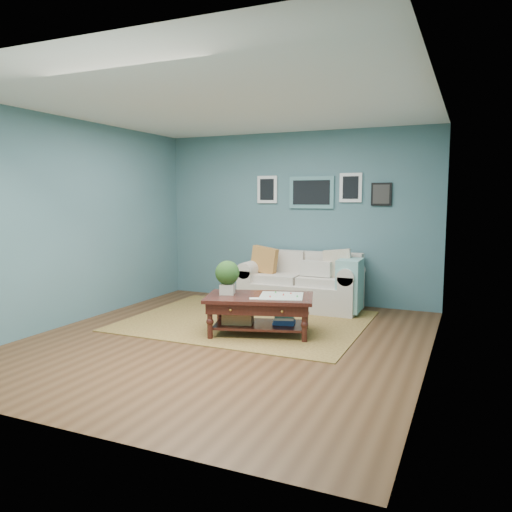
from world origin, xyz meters
The scene contains 4 objects.
room_shell centered at (0.01, 0.06, 1.36)m, with size 5.00×5.02×2.70m.
area_rug centered at (-0.16, 0.92, 0.01)m, with size 3.11×2.49×0.01m, color brown.
loveseat centered at (0.33, 2.02, 0.38)m, with size 1.82×0.83×0.94m.
coffee_table centered at (0.19, 0.38, 0.40)m, with size 1.45×1.08×0.90m.
Camera 1 is at (2.61, -5.09, 1.67)m, focal length 35.00 mm.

